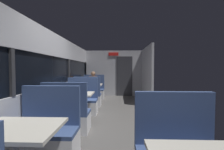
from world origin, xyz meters
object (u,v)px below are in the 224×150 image
Objects in this scene: bench_near_window_facing_entry at (47,136)px; bench_far_window_facing_entry at (94,92)px; seated_passenger at (93,87)px; bench_mid_window_facing_end at (67,117)px; dining_table_mid_window at (76,97)px; bench_mid_window_facing_entry at (82,103)px; bench_far_window_facing_end at (88,97)px; dining_table_far_window at (91,87)px; dining_table_near_window at (18,136)px; coffee_cup_primary at (71,92)px.

bench_near_window_facing_entry and bench_far_window_facing_entry have the same top height.
bench_near_window_facing_entry is 0.87× the size of seated_passenger.
seated_passenger is (0.00, 3.68, 0.21)m from bench_mid_window_facing_end.
bench_mid_window_facing_end reaches higher than dining_table_mid_window.
bench_mid_window_facing_entry is at bearing -90.00° from bench_far_window_facing_entry.
bench_mid_window_facing_end is at bearing -90.00° from seated_passenger.
bench_mid_window_facing_end is at bearing -90.00° from bench_far_window_facing_end.
bench_near_window_facing_entry is at bearing -90.00° from dining_table_far_window.
seated_passenger is (0.00, 2.98, -0.10)m from dining_table_mid_window.
coffee_cup_primary is at bearing 91.83° from dining_table_near_window.
dining_table_near_window is at bearing -90.00° from bench_mid_window_facing_entry.
bench_mid_window_facing_entry is 1.22× the size of dining_table_far_window.
bench_far_window_facing_end is at bearing -90.00° from dining_table_far_window.
bench_near_window_facing_entry reaches higher than coffee_cup_primary.
bench_near_window_facing_entry is at bearing -90.00° from seated_passenger.
bench_far_window_facing_entry is at bearing 90.00° from seated_passenger.
bench_near_window_facing_entry is at bearing -90.00° from dining_table_mid_window.
dining_table_far_window is at bearing 90.00° from bench_near_window_facing_entry.
bench_far_window_facing_end is 0.87× the size of seated_passenger.
dining_table_mid_window is 2.36m from dining_table_far_window.
bench_mid_window_facing_entry is (0.00, 2.36, 0.00)m from bench_near_window_facing_entry.
dining_table_mid_window is 0.22m from coffee_cup_primary.
dining_table_far_window is 2.51m from coffee_cup_primary.
dining_table_near_window is at bearing -90.00° from dining_table_far_window.
bench_near_window_facing_entry is 12.22× the size of coffee_cup_primary.
coffee_cup_primary is (-0.07, -3.13, 0.25)m from seated_passenger.
seated_passenger is at bearing 90.00° from dining_table_mid_window.
bench_far_window_facing_end is at bearing 90.00° from bench_mid_window_facing_entry.
seated_passenger is (0.00, 2.29, 0.21)m from bench_mid_window_facing_entry.
dining_table_far_window is 0.82× the size of bench_far_window_facing_entry.
bench_mid_window_facing_entry is 0.96m from bench_far_window_facing_end.
dining_table_far_window is at bearing 90.00° from bench_mid_window_facing_entry.
bench_mid_window_facing_end is 3.76m from bench_far_window_facing_entry.
bench_mid_window_facing_end reaches higher than dining_table_near_window.
coffee_cup_primary reaches higher than dining_table_near_window.
dining_table_near_window is 1.69m from bench_mid_window_facing_end.
bench_mid_window_facing_entry reaches higher than dining_table_mid_window.
bench_near_window_facing_entry is 1.22× the size of dining_table_far_window.
bench_near_window_facing_entry is (0.00, 0.70, -0.31)m from dining_table_near_window.
coffee_cup_primary is at bearing 97.32° from bench_mid_window_facing_end.
dining_table_near_window is 5.34m from seated_passenger.
bench_far_window_facing_end is at bearing 90.00° from bench_mid_window_facing_end.
bench_near_window_facing_entry is 1.00× the size of bench_mid_window_facing_end.
bench_mid_window_facing_end is 1.00× the size of bench_far_window_facing_entry.
bench_far_window_facing_entry is 0.87× the size of seated_passenger.
seated_passenger is at bearing 90.00° from bench_mid_window_facing_end.
seated_passenger is at bearing 90.00° from dining_table_near_window.
bench_far_window_facing_entry is (0.00, 3.76, 0.00)m from bench_mid_window_facing_end.
bench_far_window_facing_entry is (0.00, 5.41, -0.31)m from dining_table_near_window.
bench_mid_window_facing_end and bench_far_window_facing_end have the same top height.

